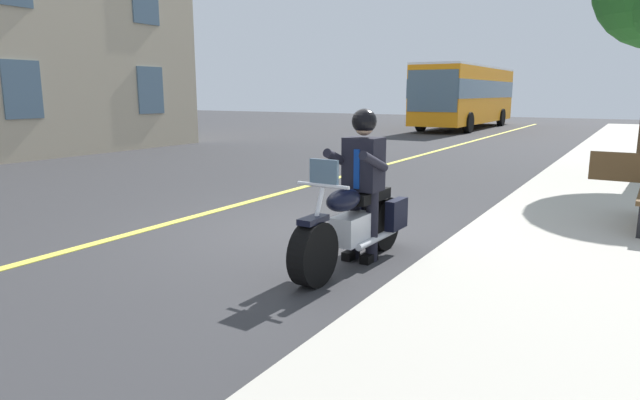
{
  "coord_description": "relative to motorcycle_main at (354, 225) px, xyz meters",
  "views": [
    {
      "loc": [
        6.15,
        3.96,
        1.91
      ],
      "look_at": [
        1.11,
        0.94,
        0.75
      ],
      "focal_mm": 30.53,
      "sensor_mm": 36.0,
      "label": 1
    }
  ],
  "objects": [
    {
      "name": "rider_main",
      "position": [
        -0.19,
        0.0,
        0.58
      ],
      "size": [
        0.63,
        0.55,
        1.74
      ],
      "color": "black",
      "rests_on": "ground_plane"
    },
    {
      "name": "bus_near",
      "position": [
        -24.64,
        -5.9,
        1.42
      ],
      "size": [
        11.05,
        2.7,
        3.3
      ],
      "color": "orange",
      "rests_on": "ground_plane"
    },
    {
      "name": "ground_plane",
      "position": [
        -0.86,
        -1.24,
        -0.45
      ],
      "size": [
        80.0,
        80.0,
        0.0
      ],
      "primitive_type": "plane",
      "color": "#333335"
    },
    {
      "name": "lane_center_stripe",
      "position": [
        -0.86,
        -3.24,
        -0.45
      ],
      "size": [
        60.0,
        0.16,
        0.01
      ],
      "primitive_type": "cube",
      "color": "#E5DB4C",
      "rests_on": "ground_plane"
    },
    {
      "name": "motorcycle_main",
      "position": [
        0.0,
        0.0,
        0.0
      ],
      "size": [
        2.21,
        0.62,
        1.26
      ],
      "color": "black",
      "rests_on": "ground_plane"
    }
  ]
}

